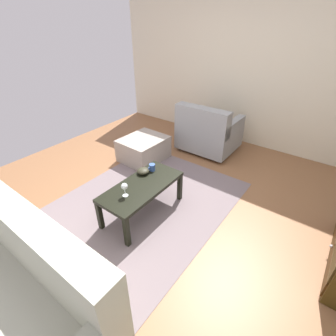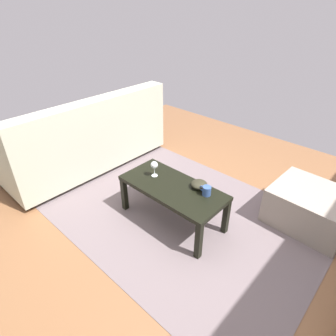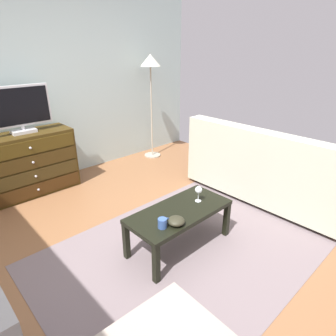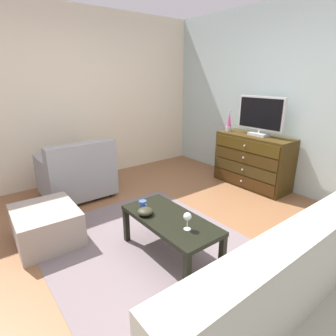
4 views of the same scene
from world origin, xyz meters
name	(u,v)px [view 4 (image 4 of 4)]	position (x,y,z in m)	size (l,w,h in m)	color
ground_plane	(163,242)	(0.00, 0.00, -0.03)	(5.30, 5.18, 0.05)	brown
wall_accent_rear	(296,100)	(0.00, 2.35, 1.33)	(5.30, 0.12, 2.66)	#A9BEBC
wall_plain_left	(70,98)	(-2.41, 0.00, 1.33)	(0.12, 5.18, 2.66)	beige
area_rug	(159,257)	(0.20, -0.20, 0.00)	(2.60, 1.90, 0.01)	slate
dresser	(253,161)	(-0.39, 2.04, 0.40)	(1.16, 0.49, 0.80)	#3B2A0E
tv	(261,115)	(-0.35, 2.06, 1.11)	(0.74, 0.18, 0.57)	silver
lava_lamp	(229,122)	(-0.87, 1.99, 0.95)	(0.09, 0.09, 0.33)	#B7B7BC
coffee_table	(170,223)	(0.24, -0.09, 0.35)	(1.00, 0.47, 0.41)	black
wine_glass	(187,217)	(0.48, -0.10, 0.52)	(0.07, 0.07, 0.16)	silver
mug	(143,205)	(-0.07, -0.19, 0.45)	(0.11, 0.08, 0.08)	#365596
bowl_decorative	(145,211)	(0.05, -0.24, 0.44)	(0.15, 0.15, 0.07)	#2D2C1E
armchair	(77,174)	(-1.65, -0.28, 0.34)	(0.80, 0.91, 0.82)	#332319
ottoman	(47,225)	(-0.75, -0.95, 0.18)	(0.70, 0.60, 0.36)	gray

